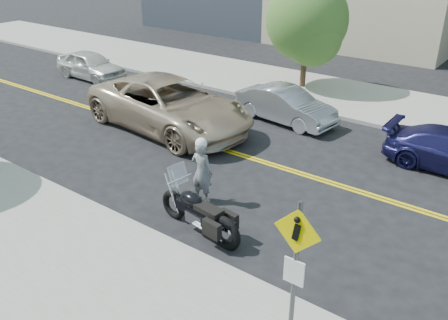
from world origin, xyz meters
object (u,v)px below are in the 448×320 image
at_px(motorcyclist, 202,170).
at_px(parked_car_white, 91,65).
at_px(parked_car_silver, 286,105).
at_px(pedestrian_sign, 295,268).
at_px(suv, 169,104).
at_px(motorcycle, 199,204).

distance_m(motorcyclist, parked_car_white, 13.39).
height_order(motorcyclist, parked_car_silver, motorcyclist).
height_order(pedestrian_sign, suv, pedestrian_sign).
bearing_deg(pedestrian_sign, motorcycle, 150.36).
height_order(pedestrian_sign, parked_car_white, pedestrian_sign).
distance_m(motorcyclist, suv, 5.47).
bearing_deg(parked_car_silver, suv, 143.16).
distance_m(motorcycle, parked_car_white, 14.72).
xyz_separation_m(pedestrian_sign, motorcycle, (-3.68, 2.09, -1.18)).
bearing_deg(pedestrian_sign, parked_car_silver, 120.34).
bearing_deg(parked_car_silver, motorcycle, -157.63).
height_order(pedestrian_sign, motorcycle, pedestrian_sign).
xyz_separation_m(motorcyclist, parked_car_silver, (-1.21, 6.57, -0.26)).
bearing_deg(motorcycle, parked_car_silver, 112.38).
xyz_separation_m(motorcycle, parked_car_silver, (-2.09, 7.76, -0.12)).
xyz_separation_m(motorcyclist, suv, (-4.30, 3.39, 0.01)).
relative_size(parked_car_white, parked_car_silver, 0.98).
bearing_deg(suv, motorcyclist, -122.46).
height_order(motorcycle, parked_car_white, motorcycle).
bearing_deg(pedestrian_sign, motorcyclist, 144.18).
distance_m(suv, parked_car_white, 8.11).
bearing_deg(parked_car_white, suv, -107.29).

